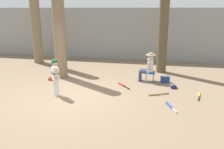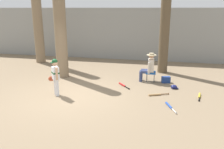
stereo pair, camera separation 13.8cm
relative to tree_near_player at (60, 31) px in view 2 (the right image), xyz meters
name	(u,v)px [view 2 (the right image)]	position (x,y,z in m)	size (l,w,h in m)	color
ground_plane	(71,96)	(1.33, -2.27, -2.00)	(60.00, 60.00, 0.00)	#7F6B51
concrete_back_wall	(113,34)	(1.33, 4.37, -0.50)	(18.00, 0.36, 2.99)	gray
tree_near_player	(60,31)	(0.00, 0.00, 0.00)	(0.72, 0.72, 4.68)	#7F6B51
tree_behind_spectator	(165,19)	(4.33, 1.75, 0.47)	(0.74, 0.74, 5.70)	brown
young_ballplayer	(55,75)	(0.77, -2.26, -1.25)	(0.55, 0.48, 1.31)	white
folding_stool	(151,73)	(3.88, 0.10, -1.63)	(0.42, 0.42, 0.41)	#194C9E
seated_spectator	(149,66)	(3.79, 0.10, -1.36)	(0.67, 0.53, 1.20)	navy
handbag_beside_stool	(166,80)	(4.52, 0.06, -1.87)	(0.34, 0.18, 0.26)	navy
tree_far_left	(37,10)	(-2.44, 2.44, 0.88)	(0.84, 0.84, 6.63)	#7F6B51
bat_yellow_trainer	(199,96)	(5.66, -1.33, -1.96)	(0.17, 0.73, 0.07)	yellow
bat_wood_tan	(156,95)	(4.20, -1.53, -1.96)	(0.70, 0.36, 0.07)	tan
bat_blue_youth	(170,106)	(4.65, -2.47, -1.96)	(0.35, 0.77, 0.07)	#2347AD
bat_red_barrel	(123,85)	(2.87, -0.74, -1.96)	(0.55, 0.66, 0.07)	red
batting_helmet_navy	(174,87)	(4.82, -0.64, -1.93)	(0.28, 0.22, 0.16)	navy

